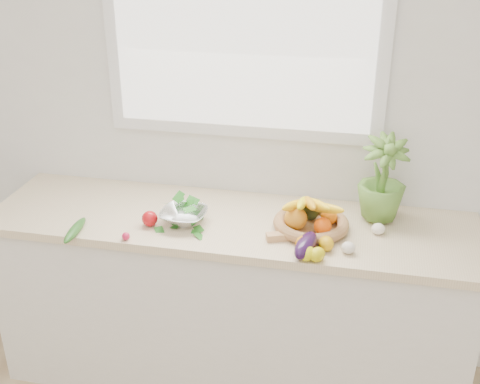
% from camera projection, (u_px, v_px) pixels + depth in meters
% --- Properties ---
extents(back_wall, '(4.50, 0.02, 2.70)m').
position_uv_depth(back_wall, '(244.00, 105.00, 2.82)').
color(back_wall, white).
rests_on(back_wall, ground).
extents(counter_cabinet, '(2.20, 0.58, 0.86)m').
position_uv_depth(counter_cabinet, '(231.00, 303.00, 2.95)').
color(counter_cabinet, silver).
rests_on(counter_cabinet, ground).
extents(countertop, '(2.24, 0.62, 0.04)m').
position_uv_depth(countertop, '(230.00, 223.00, 2.76)').
color(countertop, beige).
rests_on(countertop, counter_cabinet).
extents(window_frame, '(1.30, 0.03, 1.10)m').
position_uv_depth(window_frame, '(243.00, 18.00, 2.64)').
color(window_frame, white).
rests_on(window_frame, back_wall).
extents(window_pane, '(1.18, 0.01, 0.98)m').
position_uv_depth(window_pane, '(242.00, 19.00, 2.62)').
color(window_pane, white).
rests_on(window_pane, window_frame).
extents(orange_loose, '(0.10, 0.10, 0.08)m').
position_uv_depth(orange_loose, '(305.00, 245.00, 2.46)').
color(orange_loose, orange).
rests_on(orange_loose, countertop).
extents(lemon_a, '(0.07, 0.09, 0.07)m').
position_uv_depth(lemon_a, '(306.00, 253.00, 2.42)').
color(lemon_a, yellow).
rests_on(lemon_a, countertop).
extents(lemon_b, '(0.09, 0.09, 0.06)m').
position_uv_depth(lemon_b, '(317.00, 254.00, 2.41)').
color(lemon_b, '#D1C20B').
rests_on(lemon_b, countertop).
extents(lemon_c, '(0.08, 0.09, 0.06)m').
position_uv_depth(lemon_c, '(326.00, 244.00, 2.49)').
color(lemon_c, '#D1970B').
rests_on(lemon_c, countertop).
extents(apple, '(0.08, 0.08, 0.07)m').
position_uv_depth(apple, '(150.00, 219.00, 2.68)').
color(apple, '#B20E13').
rests_on(apple, countertop).
extents(ginger, '(0.11, 0.07, 0.03)m').
position_uv_depth(ginger, '(278.00, 237.00, 2.57)').
color(ginger, tan).
rests_on(ginger, countertop).
extents(garlic_a, '(0.07, 0.07, 0.05)m').
position_uv_depth(garlic_a, '(378.00, 229.00, 2.61)').
color(garlic_a, white).
rests_on(garlic_a, countertop).
extents(garlic_b, '(0.06, 0.06, 0.04)m').
position_uv_depth(garlic_b, '(343.00, 222.00, 2.68)').
color(garlic_b, silver).
rests_on(garlic_b, countertop).
extents(garlic_c, '(0.08, 0.08, 0.05)m').
position_uv_depth(garlic_c, '(348.00, 248.00, 2.47)').
color(garlic_c, silver).
rests_on(garlic_c, countertop).
extents(eggplant, '(0.12, 0.21, 0.08)m').
position_uv_depth(eggplant, '(306.00, 245.00, 2.46)').
color(eggplant, '#240D32').
rests_on(eggplant, countertop).
extents(cucumber, '(0.06, 0.23, 0.04)m').
position_uv_depth(cucumber, '(75.00, 230.00, 2.61)').
color(cucumber, '#1C5719').
rests_on(cucumber, countertop).
extents(radish, '(0.05, 0.05, 0.03)m').
position_uv_depth(radish, '(126.00, 236.00, 2.57)').
color(radish, '#CD1943').
rests_on(radish, countertop).
extents(potted_herb, '(0.26, 0.26, 0.38)m').
position_uv_depth(potted_herb, '(383.00, 178.00, 2.65)').
color(potted_herb, '#5A8A32').
rests_on(potted_herb, countertop).
extents(fruit_basket, '(0.41, 0.41, 0.18)m').
position_uv_depth(fruit_basket, '(310.00, 219.00, 2.64)').
color(fruit_basket, tan).
rests_on(fruit_basket, countertop).
extents(colander_with_spinach, '(0.21, 0.21, 0.11)m').
position_uv_depth(colander_with_spinach, '(184.00, 213.00, 2.68)').
color(colander_with_spinach, silver).
rests_on(colander_with_spinach, countertop).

